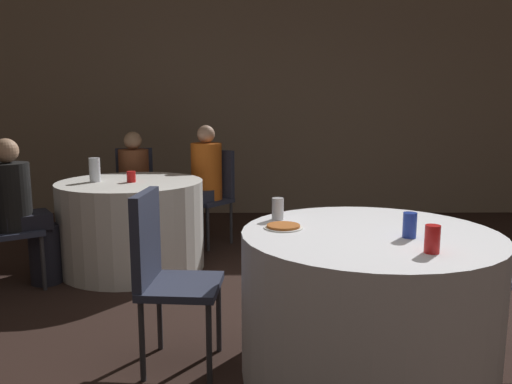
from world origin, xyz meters
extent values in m
cube|color=gray|center=(0.00, 4.17, 1.40)|extent=(16.00, 0.06, 2.80)
cylinder|color=silver|center=(0.18, 0.14, 0.38)|extent=(1.30, 1.30, 0.76)
cylinder|color=white|center=(-1.45, 1.89, 0.38)|extent=(1.22, 1.22, 0.76)
cube|color=#2D3347|center=(-0.78, 0.21, 0.45)|extent=(0.43, 0.43, 0.04)
cube|color=#2D3347|center=(-0.96, 0.22, 0.71)|extent=(0.08, 0.38, 0.48)
cylinder|color=#333338|center=(-0.60, 0.37, 0.21)|extent=(0.03, 0.03, 0.43)
cylinder|color=#333338|center=(-0.63, 0.03, 0.21)|extent=(0.03, 0.03, 0.43)
cylinder|color=#333338|center=(-0.94, 0.39, 0.21)|extent=(0.03, 0.03, 0.43)
cylinder|color=#333338|center=(-0.97, 0.05, 0.21)|extent=(0.03, 0.03, 0.43)
cylinder|color=#333338|center=(0.97, 0.35, 0.21)|extent=(0.03, 0.03, 0.43)
cube|color=#2D3347|center=(-0.87, 2.62, 0.45)|extent=(0.56, 0.56, 0.04)
cube|color=#2D3347|center=(-0.76, 2.76, 0.71)|extent=(0.33, 0.28, 0.48)
cylinder|color=#333338|center=(-0.84, 2.38, 0.21)|extent=(0.03, 0.03, 0.43)
cylinder|color=#333338|center=(-1.11, 2.59, 0.21)|extent=(0.03, 0.03, 0.43)
cylinder|color=#333338|center=(-0.63, 2.65, 0.21)|extent=(0.03, 0.03, 0.43)
cylinder|color=#333338|center=(-0.90, 2.86, 0.21)|extent=(0.03, 0.03, 0.43)
cube|color=#2D3347|center=(-2.23, 1.38, 0.45)|extent=(0.55, 0.55, 0.04)
cylinder|color=#333338|center=(-2.18, 1.62, 0.21)|extent=(0.03, 0.03, 0.43)
cylinder|color=#333338|center=(-1.99, 1.33, 0.21)|extent=(0.03, 0.03, 0.43)
cube|color=#2D3347|center=(-1.63, 2.81, 0.45)|extent=(0.47, 0.47, 0.04)
cube|color=#2D3347|center=(-1.67, 2.98, 0.71)|extent=(0.38, 0.12, 0.48)
cylinder|color=#333338|center=(-1.43, 2.67, 0.21)|extent=(0.03, 0.03, 0.43)
cylinder|color=#333338|center=(-1.77, 2.61, 0.21)|extent=(0.03, 0.03, 0.43)
cylinder|color=#333338|center=(-1.50, 3.01, 0.21)|extent=(0.03, 0.03, 0.43)
cylinder|color=#333338|center=(-1.83, 2.94, 0.21)|extent=(0.03, 0.03, 0.43)
cylinder|color=#33384C|center=(-1.01, 2.45, 0.23)|extent=(0.24, 0.24, 0.47)
cube|color=#33384C|center=(-0.94, 2.54, 0.52)|extent=(0.43, 0.43, 0.12)
cylinder|color=orange|center=(-0.87, 2.62, 0.75)|extent=(0.31, 0.31, 0.56)
sphere|color=tan|center=(-0.87, 2.62, 1.11)|extent=(0.17, 0.17, 0.17)
cylinder|color=black|center=(-1.59, 2.59, 0.23)|extent=(0.24, 0.24, 0.47)
cube|color=black|center=(-1.61, 2.70, 0.52)|extent=(0.35, 0.37, 0.12)
cylinder|color=brown|center=(-1.63, 2.81, 0.71)|extent=(0.30, 0.30, 0.48)
sphere|color=tan|center=(-1.63, 2.81, 1.04)|extent=(0.18, 0.18, 0.18)
cylinder|color=black|center=(-2.04, 1.50, 0.23)|extent=(0.24, 0.24, 0.47)
cube|color=black|center=(-2.14, 1.44, 0.52)|extent=(0.43, 0.42, 0.12)
cylinder|color=black|center=(-2.23, 1.38, 0.72)|extent=(0.30, 0.30, 0.50)
sphere|color=tan|center=(-2.23, 1.38, 1.06)|extent=(0.18, 0.18, 0.18)
cylinder|color=white|center=(-0.25, 0.22, 0.76)|extent=(0.20, 0.20, 0.01)
cylinder|color=#B25B23|center=(-0.25, 0.22, 0.77)|extent=(0.17, 0.17, 0.01)
cylinder|color=#1E38A5|center=(0.34, 0.03, 0.82)|extent=(0.07, 0.07, 0.12)
cylinder|color=silver|center=(-0.27, 0.42, 0.82)|extent=(0.07, 0.07, 0.12)
cylinder|color=red|center=(0.36, -0.22, 0.82)|extent=(0.07, 0.07, 0.12)
cylinder|color=silver|center=(-1.73, 1.86, 0.86)|extent=(0.09, 0.09, 0.20)
cylinder|color=red|center=(-1.43, 1.84, 0.80)|extent=(0.07, 0.07, 0.09)
camera|label=1|loc=(-0.40, -2.29, 1.37)|focal=35.00mm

